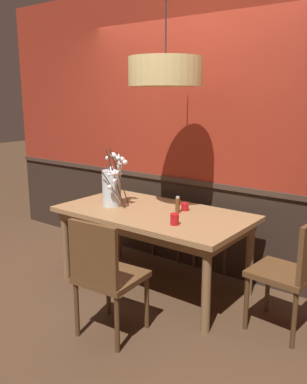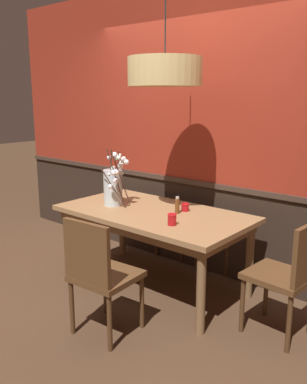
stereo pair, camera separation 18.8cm
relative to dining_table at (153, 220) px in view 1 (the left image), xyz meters
The scene contains 12 objects.
ground_plane 0.66m from the dining_table, ahead, with size 24.00×24.00×0.00m, color #4C3321.
back_wall 1.03m from the dining_table, 90.00° to the left, with size 5.49×0.14×2.87m.
dining_table is the anchor object (origin of this frame).
chair_far_side_right 0.90m from the dining_table, 75.08° to the left, with size 0.43×0.42×0.89m.
chair_far_side_left 0.94m from the dining_table, 109.48° to the left, with size 0.41×0.43×0.89m.
chair_near_side_right 0.92m from the dining_table, 75.40° to the right, with size 0.47×0.47×0.92m.
chair_head_east_end 1.30m from the dining_table, ahead, with size 0.47×0.44×0.91m.
vase_with_blossoms 0.51m from the dining_table, 168.71° to the right, with size 0.29×0.33×0.56m.
candle_holder_nearer_center 0.46m from the dining_table, 29.72° to the right, with size 0.08×0.08×0.09m.
candle_holder_nearer_edge 0.31m from the dining_table, 41.68° to the left, with size 0.08×0.08×0.07m.
condiment_bottle 0.27m from the dining_table, 21.31° to the left, with size 0.04×0.04×0.15m.
pendant_lamp 1.31m from the dining_table, ahead, with size 0.62×0.62×1.03m.
Camera 1 is at (2.19, -2.87, 1.77)m, focal length 38.50 mm.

